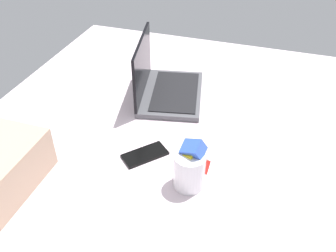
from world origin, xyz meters
The scene contains 4 objects.
bed_mattress centered at (0.00, 0.00, 9.00)cm, with size 180.00×140.00×18.00cm, color silver.
laptop centered at (34.42, 11.05, 22.41)cm, with size 36.98×29.22×23.00cm.
snack_cup centered at (-8.03, -11.11, 24.22)cm, with size 11.07×9.85×15.36cm.
cell_phone centered at (-0.77, 5.47, 18.40)cm, with size 6.80×14.00×0.80cm, color black.
Camera 1 is at (-80.94, -28.24, 95.86)cm, focal length 39.38 mm.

